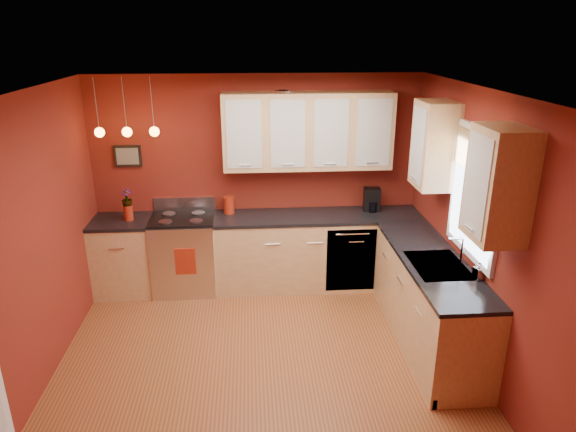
{
  "coord_description": "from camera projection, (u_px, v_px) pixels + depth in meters",
  "views": [
    {
      "loc": [
        -0.08,
        -4.06,
        3.08
      ],
      "look_at": [
        0.3,
        1.0,
        1.23
      ],
      "focal_mm": 32.0,
      "sensor_mm": 36.0,
      "label": 1
    }
  ],
  "objects": [
    {
      "name": "floor",
      "position": [
        265.0,
        374.0,
        4.87
      ],
      "size": [
        4.2,
        4.2,
        0.0
      ],
      "primitive_type": "plane",
      "color": "#995A2C",
      "rests_on": "ground"
    },
    {
      "name": "ceiling",
      "position": [
        259.0,
        95.0,
        3.98
      ],
      "size": [
        4.0,
        4.2,
        0.02
      ],
      "primitive_type": "cube",
      "color": "white",
      "rests_on": "wall_back"
    },
    {
      "name": "wall_back",
      "position": [
        258.0,
        181.0,
        6.39
      ],
      "size": [
        4.0,
        0.02,
        2.6
      ],
      "primitive_type": "cube",
      "color": "maroon",
      "rests_on": "floor"
    },
    {
      "name": "wall_front",
      "position": [
        274.0,
        424.0,
        2.45
      ],
      "size": [
        4.0,
        0.02,
        2.6
      ],
      "primitive_type": "cube",
      "color": "maroon",
      "rests_on": "floor"
    },
    {
      "name": "wall_left",
      "position": [
        23.0,
        256.0,
        4.28
      ],
      "size": [
        0.02,
        4.2,
        2.6
      ],
      "primitive_type": "cube",
      "color": "maroon",
      "rests_on": "floor"
    },
    {
      "name": "wall_right",
      "position": [
        487.0,
        242.0,
        4.56
      ],
      "size": [
        0.02,
        4.2,
        2.6
      ],
      "primitive_type": "cube",
      "color": "maroon",
      "rests_on": "floor"
    },
    {
      "name": "base_cabinets_back_left",
      "position": [
        125.0,
        257.0,
        6.28
      ],
      "size": [
        0.7,
        0.6,
        0.9
      ],
      "primitive_type": "cube",
      "color": "#DBB275",
      "rests_on": "floor"
    },
    {
      "name": "base_cabinets_back_right",
      "position": [
        318.0,
        251.0,
        6.45
      ],
      "size": [
        2.54,
        0.6,
        0.9
      ],
      "primitive_type": "cube",
      "color": "#DBB275",
      "rests_on": "floor"
    },
    {
      "name": "base_cabinets_right",
      "position": [
        428.0,
        302.0,
        5.25
      ],
      "size": [
        0.6,
        2.1,
        0.9
      ],
      "primitive_type": "cube",
      "color": "#DBB275",
      "rests_on": "floor"
    },
    {
      "name": "counter_back_left",
      "position": [
        121.0,
        221.0,
        6.12
      ],
      "size": [
        0.7,
        0.62,
        0.04
      ],
      "primitive_type": "cube",
      "color": "black",
      "rests_on": "base_cabinets_back_left"
    },
    {
      "name": "counter_back_right",
      "position": [
        318.0,
        216.0,
        6.29
      ],
      "size": [
        2.54,
        0.62,
        0.04
      ],
      "primitive_type": "cube",
      "color": "black",
      "rests_on": "base_cabinets_back_right"
    },
    {
      "name": "counter_right",
      "position": [
        433.0,
        260.0,
        5.09
      ],
      "size": [
        0.62,
        2.1,
        0.04
      ],
      "primitive_type": "cube",
      "color": "black",
      "rests_on": "base_cabinets_right"
    },
    {
      "name": "gas_range",
      "position": [
        185.0,
        253.0,
        6.33
      ],
      "size": [
        0.76,
        0.64,
        1.11
      ],
      "color": "silver",
      "rests_on": "floor"
    },
    {
      "name": "dishwasher_front",
      "position": [
        351.0,
        260.0,
        6.21
      ],
      "size": [
        0.6,
        0.02,
        0.8
      ],
      "primitive_type": "cube",
      "color": "silver",
      "rests_on": "base_cabinets_back_right"
    },
    {
      "name": "sink",
      "position": [
        438.0,
        267.0,
        4.95
      ],
      "size": [
        0.5,
        0.7,
        0.33
      ],
      "color": "gray",
      "rests_on": "counter_right"
    },
    {
      "name": "window",
      "position": [
        476.0,
        190.0,
        4.71
      ],
      "size": [
        0.06,
        1.02,
        1.22
      ],
      "color": "white",
      "rests_on": "wall_right"
    },
    {
      "name": "upper_cabinets_back",
      "position": [
        308.0,
        131.0,
        6.05
      ],
      "size": [
        2.0,
        0.35,
        0.9
      ],
      "primitive_type": "cube",
      "color": "#DBB275",
      "rests_on": "wall_back"
    },
    {
      "name": "upper_cabinets_right",
      "position": [
        462.0,
        162.0,
        4.63
      ],
      "size": [
        0.35,
        1.95,
        0.9
      ],
      "primitive_type": "cube",
      "color": "#DBB275",
      "rests_on": "wall_right"
    },
    {
      "name": "wall_picture",
      "position": [
        128.0,
        156.0,
        6.14
      ],
      "size": [
        0.32,
        0.03,
        0.26
      ],
      "primitive_type": "cube",
      "color": "black",
      "rests_on": "wall_back"
    },
    {
      "name": "pendant_lights",
      "position": [
        127.0,
        131.0,
        5.72
      ],
      "size": [
        0.71,
        0.11,
        0.66
      ],
      "color": "gray",
      "rests_on": "ceiling"
    },
    {
      "name": "red_canister",
      "position": [
        229.0,
        205.0,
        6.3
      ],
      "size": [
        0.14,
        0.14,
        0.21
      ],
      "color": "maroon",
      "rests_on": "counter_back_right"
    },
    {
      "name": "red_vase",
      "position": [
        128.0,
        213.0,
        6.09
      ],
      "size": [
        0.11,
        0.11,
        0.18
      ],
      "primitive_type": "cylinder",
      "color": "maroon",
      "rests_on": "counter_back_left"
    },
    {
      "name": "flowers",
      "position": [
        127.0,
        198.0,
        6.02
      ],
      "size": [
        0.14,
        0.14,
        0.22
      ],
      "primitive_type": "imported",
      "rotation": [
        0.0,
        0.0,
        0.15
      ],
      "color": "maroon",
      "rests_on": "red_vase"
    },
    {
      "name": "coffee_maker",
      "position": [
        372.0,
        200.0,
        6.39
      ],
      "size": [
        0.21,
        0.21,
        0.29
      ],
      "rotation": [
        0.0,
        0.0,
        -0.1
      ],
      "color": "black",
      "rests_on": "counter_back_right"
    },
    {
      "name": "soap_pump",
      "position": [
        479.0,
        271.0,
        4.63
      ],
      "size": [
        0.1,
        0.1,
        0.18
      ],
      "primitive_type": "imported",
      "rotation": [
        0.0,
        0.0,
        0.29
      ],
      "color": "white",
      "rests_on": "counter_right"
    },
    {
      "name": "dish_towel",
      "position": [
        185.0,
        261.0,
        6.01
      ],
      "size": [
        0.24,
        0.02,
        0.33
      ],
      "primitive_type": "cube",
      "color": "maroon",
      "rests_on": "gas_range"
    }
  ]
}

